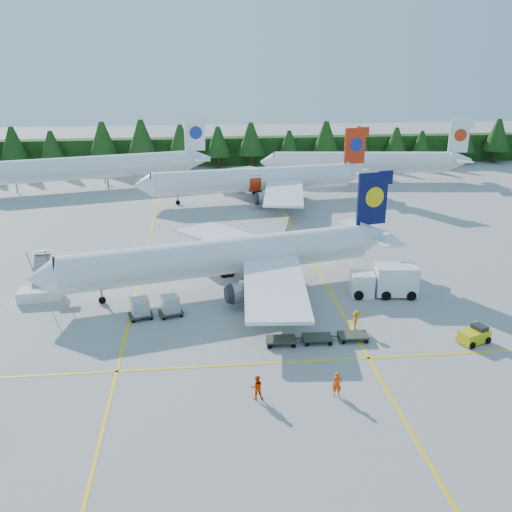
{
  "coord_description": "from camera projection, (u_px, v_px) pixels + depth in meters",
  "views": [
    {
      "loc": [
        -7.23,
        -45.52,
        23.1
      ],
      "look_at": [
        -1.53,
        9.81,
        3.5
      ],
      "focal_mm": 40.0,
      "sensor_mm": 36.0,
      "label": 1
    }
  ],
  "objects": [
    {
      "name": "taxi_stripe_b",
      "position": [
        308.0,
        253.0,
        70.43
      ],
      "size": [
        0.25,
        120.0,
        0.01
      ],
      "primitive_type": "cube",
      "color": "yellow",
      "rests_on": "ground"
    },
    {
      "name": "crew_b",
      "position": [
        257.0,
        387.0,
        40.34
      ],
      "size": [
        0.9,
        0.7,
        1.82
      ],
      "primitive_type": "imported",
      "rotation": [
        0.0,
        0.0,
        3.12
      ],
      "color": "#E23E04",
      "rests_on": "ground"
    },
    {
      "name": "airliner_far_left",
      "position": [
        87.0,
        167.0,
        104.08
      ],
      "size": [
        41.08,
        13.63,
        12.18
      ],
      "rotation": [
        0.0,
        0.0,
        0.25
      ],
      "color": "white",
      "rests_on": "ground"
    },
    {
      "name": "airstairs",
      "position": [
        40.0,
        290.0,
        57.23
      ],
      "size": [
        4.31,
        5.85,
        3.75
      ],
      "rotation": [
        0.0,
        0.0,
        0.07
      ],
      "color": "white",
      "rests_on": "ground"
    },
    {
      "name": "taxi_stripe_a",
      "position": [
        144.0,
        259.0,
        68.49
      ],
      "size": [
        0.25,
        120.0,
        0.01
      ],
      "primitive_type": "cube",
      "color": "yellow",
      "rests_on": "ground"
    },
    {
      "name": "airliner_navy",
      "position": [
        215.0,
        258.0,
        58.83
      ],
      "size": [
        37.5,
        30.49,
        11.09
      ],
      "rotation": [
        0.0,
        0.0,
        0.24
      ],
      "color": "white",
      "rests_on": "ground"
    },
    {
      "name": "airliner_red",
      "position": [
        249.0,
        180.0,
        95.2
      ],
      "size": [
        39.32,
        32.14,
        11.48
      ],
      "rotation": [
        0.0,
        0.0,
        0.15
      ],
      "color": "white",
      "rests_on": "ground"
    },
    {
      "name": "treeline_hedge",
      "position": [
        230.0,
        151.0,
        127.02
      ],
      "size": [
        220.0,
        4.0,
        6.0
      ],
      "primitive_type": "cube",
      "color": "black",
      "rests_on": "ground"
    },
    {
      "name": "baggage_tug",
      "position": [
        475.0,
        335.0,
        48.37
      ],
      "size": [
        2.95,
        2.28,
        1.4
      ],
      "rotation": [
        0.0,
        0.0,
        0.39
      ],
      "color": "#CDC00B",
      "rests_on": "ground"
    },
    {
      "name": "crew_c",
      "position": [
        356.0,
        321.0,
        50.47
      ],
      "size": [
        0.74,
        0.89,
        1.83
      ],
      "primitive_type": "imported",
      "rotation": [
        0.0,
        0.0,
        1.21
      ],
      "color": "orange",
      "rests_on": "ground"
    },
    {
      "name": "ground",
      "position": [
        284.0,
        328.0,
        51.08
      ],
      "size": [
        320.0,
        320.0,
        0.0
      ],
      "primitive_type": "plane",
      "color": "#999994",
      "rests_on": "ground"
    },
    {
      "name": "taxi_stripe_cross",
      "position": [
        295.0,
        362.0,
        45.45
      ],
      "size": [
        80.0,
        0.25,
        0.01
      ],
      "primitive_type": "cube",
      "color": "yellow",
      "rests_on": "ground"
    },
    {
      "name": "service_truck",
      "position": [
        384.0,
        281.0,
        57.63
      ],
      "size": [
        6.85,
        3.15,
        3.19
      ],
      "rotation": [
        0.0,
        0.0,
        -0.12
      ],
      "color": "white",
      "rests_on": "ground"
    },
    {
      "name": "crew_a",
      "position": [
        337.0,
        384.0,
        40.7
      ],
      "size": [
        0.74,
        0.56,
        1.84
      ],
      "primitive_type": "imported",
      "rotation": [
        0.0,
        0.0,
        -0.19
      ],
      "color": "#FF3B05",
      "rests_on": "ground"
    },
    {
      "name": "airliner_far_right",
      "position": [
        356.0,
        162.0,
        110.55
      ],
      "size": [
        39.95,
        7.67,
        11.62
      ],
      "rotation": [
        0.0,
        0.0,
        -0.1
      ],
      "color": "white",
      "rests_on": "ground"
    },
    {
      "name": "uld_pair",
      "position": [
        155.0,
        306.0,
        52.91
      ],
      "size": [
        5.29,
        2.48,
        1.65
      ],
      "rotation": [
        0.0,
        0.0,
        0.28
      ],
      "color": "#323929",
      "rests_on": "ground"
    },
    {
      "name": "dolly_train",
      "position": [
        317.0,
        337.0,
        48.47
      ],
      "size": [
        8.85,
        1.81,
        0.15
      ],
      "rotation": [
        0.0,
        0.0,
        -0.05
      ],
      "color": "#323929",
      "rests_on": "ground"
    }
  ]
}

